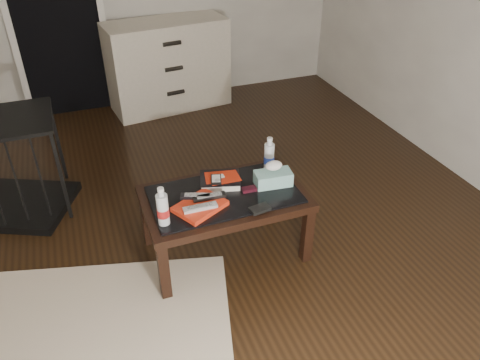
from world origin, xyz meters
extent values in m
plane|color=black|center=(0.00, 0.00, 0.00)|extent=(5.00, 5.00, 0.00)
cube|color=black|center=(-0.40, 2.47, 1.00)|extent=(0.80, 0.05, 2.00)
cube|color=silver|center=(-0.82, 2.44, 1.00)|extent=(0.06, 0.04, 2.04)
cube|color=silver|center=(0.02, 2.44, 1.00)|extent=(0.06, 0.04, 2.04)
cube|color=black|center=(-0.09, -0.43, 0.20)|extent=(0.06, 0.06, 0.40)
cube|color=black|center=(0.83, -0.43, 0.20)|extent=(0.06, 0.06, 0.40)
cube|color=black|center=(-0.09, 0.09, 0.20)|extent=(0.06, 0.06, 0.40)
cube|color=black|center=(0.83, 0.09, 0.20)|extent=(0.06, 0.06, 0.40)
cube|color=black|center=(0.37, -0.17, 0.43)|extent=(1.00, 0.60, 0.05)
cube|color=black|center=(0.37, -0.17, 0.46)|extent=(0.90, 0.50, 0.01)
cube|color=beige|center=(0.59, 2.23, 0.45)|extent=(1.25, 0.64, 0.90)
cylinder|color=black|center=(0.59, 1.97, 0.25)|extent=(0.18, 0.06, 0.04)
cylinder|color=black|center=(0.59, 1.97, 0.50)|extent=(0.18, 0.06, 0.04)
cylinder|color=black|center=(0.59, 1.97, 0.75)|extent=(0.18, 0.06, 0.04)
cube|color=black|center=(-1.00, 0.84, 0.03)|extent=(1.07, 0.92, 0.06)
cube|color=black|center=(-0.57, 0.56, 0.35)|extent=(0.03, 0.03, 0.70)
cube|color=black|center=(-0.57, 1.12, 0.35)|extent=(0.03, 0.03, 0.70)
cube|color=red|center=(0.19, -0.27, 0.48)|extent=(0.35, 0.32, 0.03)
cube|color=#A8A9AD|center=(0.18, -0.31, 0.50)|extent=(0.20, 0.05, 0.02)
cube|color=black|center=(0.26, -0.23, 0.50)|extent=(0.20, 0.06, 0.02)
cube|color=black|center=(0.20, -0.20, 0.50)|extent=(0.20, 0.12, 0.02)
cube|color=black|center=(0.39, -0.06, 0.48)|extent=(0.30, 0.26, 0.05)
cube|color=#B2210B|center=(0.39, -0.06, 0.51)|extent=(0.21, 0.17, 0.01)
cube|color=black|center=(0.35, -0.09, 0.52)|extent=(0.09, 0.12, 0.02)
cube|color=black|center=(0.53, -0.20, 0.47)|extent=(0.09, 0.05, 0.02)
cube|color=black|center=(0.52, -0.41, 0.47)|extent=(0.13, 0.09, 0.02)
cylinder|color=silver|center=(-0.04, -0.33, 0.58)|extent=(0.07, 0.07, 0.24)
cylinder|color=silver|center=(0.74, -0.01, 0.58)|extent=(0.08, 0.08, 0.24)
cube|color=teal|center=(0.70, -0.18, 0.51)|extent=(0.24, 0.14, 0.09)
camera|label=1|loc=(-0.36, -2.41, 2.12)|focal=35.00mm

